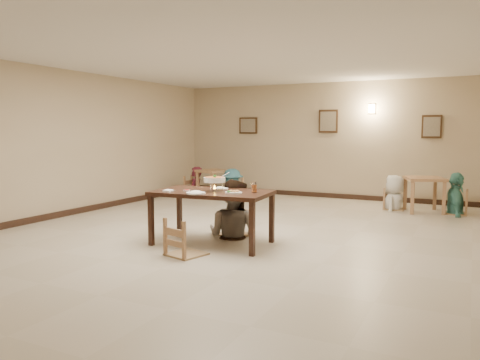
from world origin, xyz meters
The scene contains 31 objects.
floor centered at (0.00, 0.00, 0.00)m, with size 10.00×10.00×0.00m, color #BDAF9B.
ceiling centered at (0.00, 0.00, 3.00)m, with size 10.00×10.00×0.00m, color silver.
wall_back centered at (0.00, 5.00, 1.50)m, with size 10.00×10.00×0.00m, color tan.
wall_left centered at (-4.00, 0.00, 1.50)m, with size 10.00×10.00×0.00m, color tan.
baseboard_back centered at (0.00, 4.97, 0.06)m, with size 8.00×0.06×0.12m, color black.
baseboard_left centered at (-3.97, 0.00, 0.06)m, with size 0.06×10.00×0.12m, color black.
picture_a centered at (-2.20, 4.96, 1.90)m, with size 0.55×0.04×0.45m.
picture_b centered at (0.10, 4.96, 2.00)m, with size 0.50×0.04×0.60m.
picture_c centered at (2.60, 4.96, 1.85)m, with size 0.45×0.04×0.55m.
wall_sconce centered at (1.20, 4.96, 2.30)m, with size 0.16×0.05×0.22m, color #FFD88C.
main_table centered at (-0.07, -0.80, 0.75)m, with size 1.84×1.13×0.83m.
chair_far centered at (-0.04, -0.09, 0.51)m, with size 0.48×0.48×1.02m.
chair_near centered at (-0.07, -1.53, 0.50)m, with size 0.47×0.47×1.01m.
main_diner centered at (-0.03, -0.18, 0.95)m, with size 0.92×0.72×1.90m, color gray.
curry_warmer centered at (-0.02, -0.80, 1.00)m, with size 0.37×0.33×0.30m.
rice_plate_far centered at (-0.06, -0.54, 0.84)m, with size 0.26×0.26×0.06m.
rice_plate_near centered at (-0.12, -1.18, 0.84)m, with size 0.29×0.29×0.06m.
fried_plate centered at (0.35, -0.90, 0.85)m, with size 0.27×0.27×0.06m.
chili_dish centered at (-0.41, -0.98, 0.84)m, with size 0.10×0.10×0.02m.
napkin_cutlery centered at (-0.62, -1.17, 0.84)m, with size 0.15×0.24×0.03m.
drink_glass centered at (0.58, -0.67, 0.90)m, with size 0.08×0.08×0.16m.
bg_table_left centered at (-2.64, 3.76, 0.59)m, with size 0.93×0.93×0.72m.
bg_table_right centered at (2.60, 3.73, 0.62)m, with size 0.97×0.97×0.76m.
bg_chair_ll centered at (-3.18, 3.69, 0.51)m, with size 0.48×0.48×1.02m.
bg_chair_lr centered at (-2.11, 3.79, 0.48)m, with size 0.45×0.45×0.96m.
bg_chair_rl centered at (1.97, 3.81, 0.45)m, with size 0.43×0.43×0.91m.
bg_chair_rr centered at (3.22, 3.79, 0.49)m, with size 0.46×0.46×0.98m.
bg_diner_a centered at (-3.18, 3.69, 0.79)m, with size 0.58×0.38×1.58m, color #521927.
bg_diner_b centered at (-2.11, 3.79, 0.77)m, with size 0.99×0.57×1.54m, color teal.
bg_diner_c centered at (1.97, 3.81, 0.77)m, with size 0.76×0.49×1.55m, color silver.
bg_diner_d centered at (3.22, 3.79, 0.88)m, with size 1.03×0.43×1.77m, color teal.
Camera 1 is at (3.50, -6.99, 1.75)m, focal length 35.00 mm.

